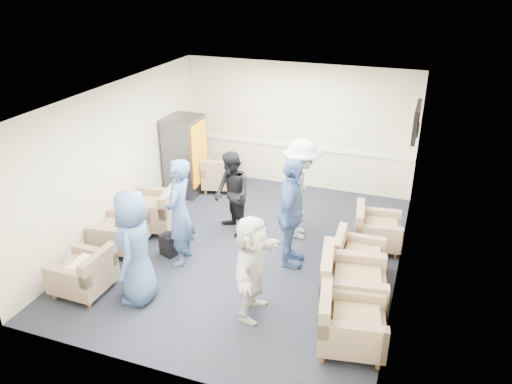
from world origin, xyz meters
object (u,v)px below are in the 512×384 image
(armchair_left_mid, at_px, (123,234))
(person_back_left, at_px, (232,194))
(person_front_left, at_px, (135,247))
(person_mid_right, at_px, (291,213))
(armchair_right_far, at_px, (375,230))
(person_back_right, at_px, (301,190))
(armchair_left_near, at_px, (86,275))
(armchair_corner, at_px, (222,176))
(person_mid_left, at_px, (179,213))
(armchair_left_far, at_px, (156,211))
(vending_machine, at_px, (185,156))
(armchair_right_midnear, at_px, (348,285))
(armchair_right_midfar, at_px, (355,259))
(person_front_right, at_px, (252,267))
(armchair_right_near, at_px, (347,325))

(armchair_left_mid, distance_m, person_back_left, 2.01)
(person_front_left, height_order, person_mid_right, person_mid_right)
(armchair_left_mid, relative_size, armchair_right_far, 0.99)
(armchair_right_far, xyz_separation_m, person_back_right, (-1.33, -0.07, 0.60))
(armchair_left_near, bearing_deg, armchair_right_far, 126.80)
(armchair_corner, relative_size, person_mid_left, 0.56)
(armchair_right_far, height_order, person_mid_right, person_mid_right)
(armchair_left_far, height_order, person_mid_left, person_mid_left)
(vending_machine, relative_size, person_back_right, 0.92)
(armchair_left_mid, bearing_deg, person_front_left, 35.63)
(armchair_right_midnear, xyz_separation_m, vending_machine, (-3.99, 2.78, 0.47))
(armchair_left_near, bearing_deg, person_mid_right, 125.10)
(armchair_right_midfar, bearing_deg, person_back_right, 49.09)
(person_back_right, bearing_deg, armchair_right_midfar, -142.99)
(armchair_left_far, distance_m, armchair_corner, 2.07)
(armchair_left_far, bearing_deg, person_front_left, 14.96)
(armchair_right_midnear, relative_size, vending_machine, 0.63)
(armchair_left_far, xyz_separation_m, person_back_right, (2.58, 0.64, 0.57))
(person_mid_left, bearing_deg, armchair_right_far, 110.19)
(person_front_right, bearing_deg, armchair_corner, 27.82)
(armchair_left_mid, distance_m, armchair_left_far, 0.89)
(armchair_right_midfar, distance_m, person_mid_right, 1.24)
(armchair_corner, relative_size, vending_machine, 0.60)
(person_back_right, bearing_deg, person_front_right, 164.90)
(armchair_right_far, bearing_deg, armchair_left_near, 117.85)
(armchair_right_midnear, bearing_deg, person_front_left, 96.94)
(armchair_left_mid, bearing_deg, armchair_corner, 161.33)
(person_mid_right, bearing_deg, armchair_corner, 38.67)
(person_front_left, bearing_deg, person_mid_left, 158.72)
(vending_machine, relative_size, person_back_left, 1.08)
(armchair_right_near, xyz_separation_m, vending_machine, (-4.12, 3.60, 0.50))
(armchair_left_far, height_order, armchair_right_near, armchair_left_far)
(armchair_left_near, relative_size, person_mid_left, 0.43)
(person_back_left, bearing_deg, armchair_right_midnear, 12.03)
(armchair_right_far, bearing_deg, armchair_right_near, 172.01)
(armchair_left_far, xyz_separation_m, person_back_left, (1.40, 0.33, 0.43))
(armchair_left_mid, xyz_separation_m, person_front_left, (1.00, -1.09, 0.56))
(person_front_left, xyz_separation_m, person_mid_right, (1.83, 1.66, 0.05))
(armchair_right_near, bearing_deg, armchair_left_far, 53.67)
(armchair_left_far, bearing_deg, person_back_right, 95.37)
(armchair_corner, relative_size, person_back_right, 0.55)
(armchair_right_midnear, relative_size, person_back_right, 0.58)
(armchair_left_near, distance_m, armchair_right_midnear, 3.88)
(person_back_right, height_order, person_mid_right, person_mid_right)
(armchair_right_far, relative_size, person_mid_left, 0.49)
(armchair_right_midnear, bearing_deg, armchair_right_midfar, -6.49)
(person_mid_left, height_order, person_back_right, person_back_right)
(armchair_left_far, xyz_separation_m, armchair_right_far, (3.91, 0.70, -0.04))
(vending_machine, height_order, person_front_right, vending_machine)
(armchair_right_midfar, relative_size, person_back_right, 0.43)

